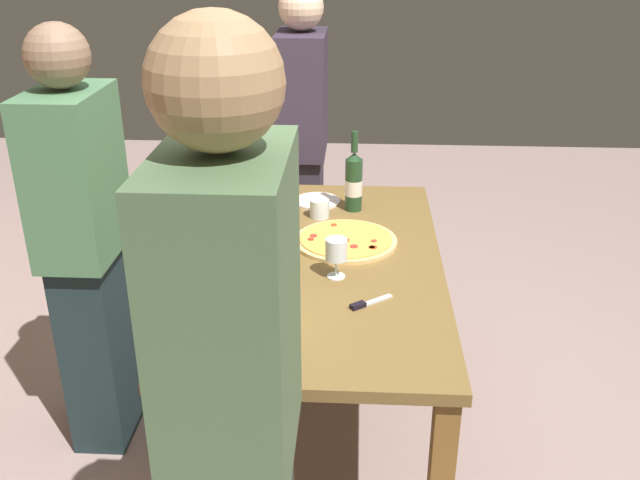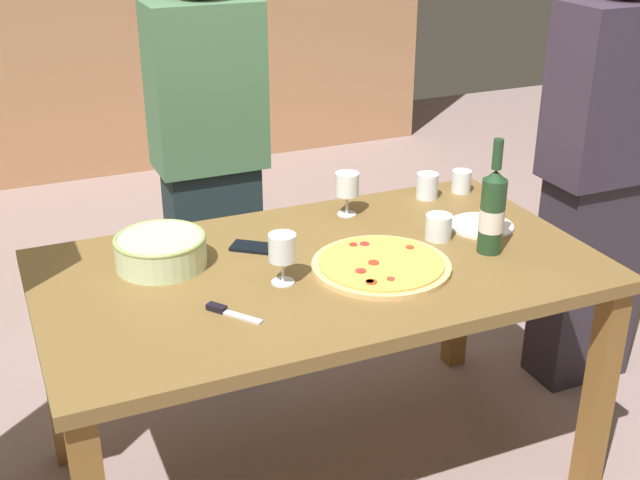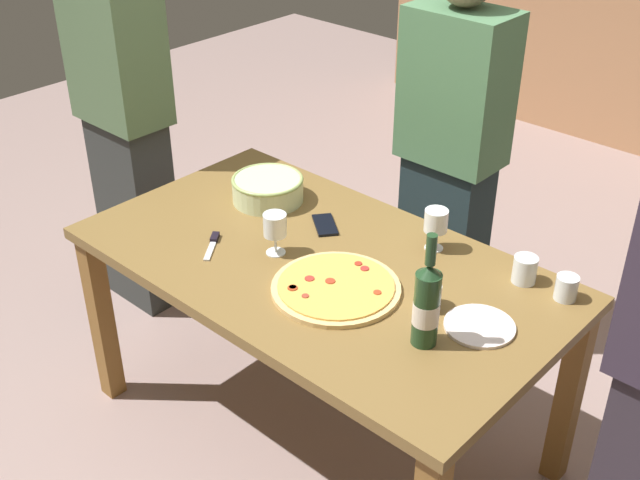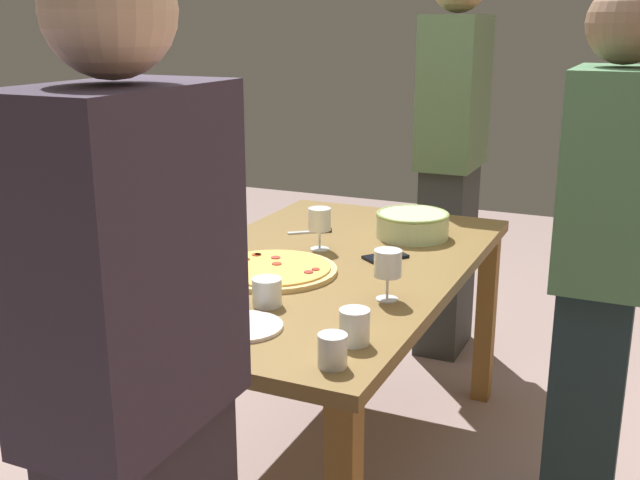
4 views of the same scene
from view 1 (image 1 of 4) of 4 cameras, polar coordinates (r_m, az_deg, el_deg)
The scene contains 16 objects.
ground_plane at distance 3.02m, azimuth -0.00°, elevation -14.45°, with size 8.00×8.00×0.00m, color gray.
dining_table at distance 2.66m, azimuth -0.00°, elevation -3.35°, with size 1.60×0.90×0.75m.
pizza at distance 2.74m, azimuth 2.10°, elevation -0.03°, with size 0.40×0.40×0.02m.
serving_bowl at distance 2.24m, azimuth -5.12°, elevation -5.00°, with size 0.26×0.26×0.09m.
wine_bottle at distance 3.02m, azimuth 2.75°, elevation 4.79°, with size 0.07×0.07×0.35m.
wine_glass_near_pizza at distance 2.81m, azimuth -6.06°, elevation 2.48°, with size 0.08×0.08×0.15m.
wine_glass_by_bottle at distance 2.44m, azimuth 1.33°, elevation -0.93°, with size 0.08×0.08×0.15m.
cup_amber at distance 2.97m, azimuth -0.04°, elevation 2.58°, with size 0.08×0.08×0.08m, color white.
cup_ceramic at distance 3.13m, azimuth -5.66°, elevation 3.73°, with size 0.08×0.08×0.09m, color white.
cup_spare at distance 3.27m, azimuth -5.35°, elevation 4.52°, with size 0.07×0.07×0.08m, color white.
side_plate at distance 3.14m, azimuth -0.24°, elevation 3.17°, with size 0.21×0.21×0.01m, color white.
cell_phone at distance 2.51m, azimuth -4.18°, elevation -2.71°, with size 0.07×0.14×0.01m, color black.
pizza_knife at distance 2.31m, azimuth 3.73°, elevation -5.13°, with size 0.12×0.14×0.02m.
person_host at distance 2.70m, azimuth -18.38°, elevation -0.54°, with size 0.39×0.24×1.60m.
person_guest_left at distance 1.54m, azimuth -6.73°, elevation -15.61°, with size 0.39×0.24×1.77m.
person_guest_right at distance 3.66m, azimuth -1.42°, elevation 7.44°, with size 0.41×0.24×1.63m.
Camera 1 is at (-2.35, -0.13, 1.90)m, focal length 39.57 mm.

